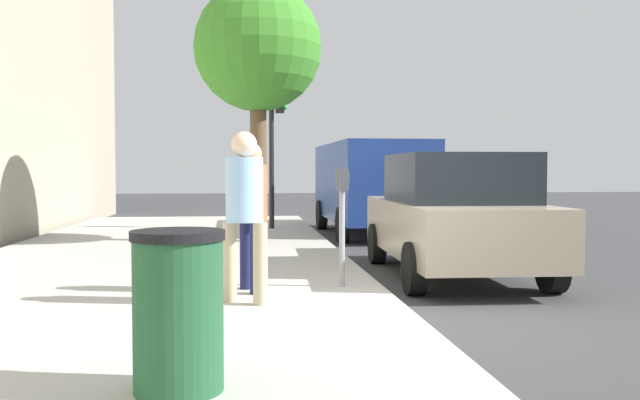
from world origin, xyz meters
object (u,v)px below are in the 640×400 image
traffic_signal (276,127)px  trash_bin (178,310)px  pedestrian_bystander (244,202)px  parked_sedan_near (454,215)px  street_tree (258,50)px  parking_meter (342,202)px  pedestrian_at_meter (251,205)px  parked_van_far (370,182)px

traffic_signal → trash_bin: 12.25m
trash_bin → pedestrian_bystander: bearing=-8.4°
parked_sedan_near → street_tree: street_tree is taller
parking_meter → trash_bin: bearing=157.0°
pedestrian_at_meter → parked_van_far: (8.22, -2.93, 0.11)m
parking_meter → traffic_signal: size_ratio=0.39×
pedestrian_bystander → traffic_signal: traffic_signal is taller
street_tree → trash_bin: (-9.06, 0.69, -3.23)m
street_tree → traffic_signal: 3.29m
pedestrian_at_meter → parked_van_far: size_ratio=0.32×
traffic_signal → pedestrian_bystander: bearing=175.3°
pedestrian_bystander → parking_meter: bearing=-17.0°
parking_meter → parked_sedan_near: (1.48, -1.84, -0.27)m
parked_van_far → pedestrian_bystander: bearing=161.4°
parking_meter → street_tree: bearing=9.3°
pedestrian_bystander → parked_van_far: bearing=16.4°
pedestrian_at_meter → parked_sedan_near: bearing=12.4°
pedestrian_bystander → traffic_signal: size_ratio=0.50×
parked_van_far → traffic_signal: size_ratio=1.45×
trash_bin → parked_van_far: bearing=-16.3°
parked_sedan_near → traffic_signal: traffic_signal is taller
pedestrian_at_meter → trash_bin: pedestrian_at_meter is taller
pedestrian_at_meter → street_tree: (5.57, -0.20, 2.75)m
parking_meter → parked_sedan_near: parked_sedan_near is taller
parked_sedan_near → parked_van_far: size_ratio=0.85×
parking_meter → parked_van_far: 8.21m
pedestrian_at_meter → parked_van_far: 8.73m
parked_van_far → parking_meter: bearing=167.0°
street_tree → trash_bin: bearing=175.6°
parked_sedan_near → pedestrian_bystander: bearing=128.5°
parked_van_far → street_tree: bearing=134.2°
parked_sedan_near → traffic_signal: size_ratio=1.24×
parking_meter → street_tree: 6.07m
pedestrian_bystander → traffic_signal: (9.24, -0.76, 1.37)m
pedestrian_at_meter → trash_bin: bearing=-115.7°
pedestrian_bystander → parked_van_far: 9.39m
parked_van_far → traffic_signal: (0.33, 2.24, 1.32)m
street_tree → traffic_signal: size_ratio=1.40×
parking_meter → pedestrian_bystander: pedestrian_bystander is taller
pedestrian_at_meter → parked_sedan_near: 3.39m
pedestrian_bystander → parked_sedan_near: size_ratio=0.40×
parked_sedan_near → street_tree: size_ratio=0.89×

